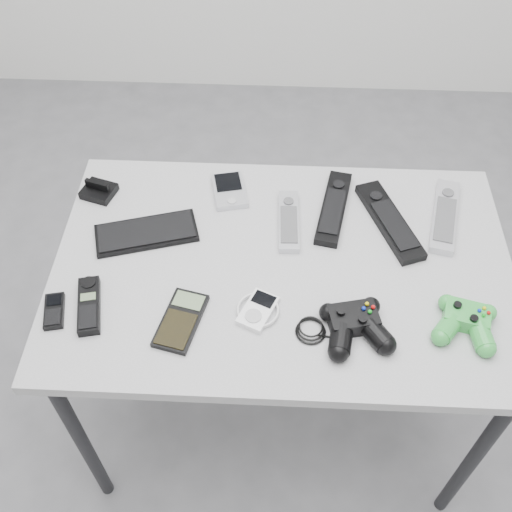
{
  "coord_description": "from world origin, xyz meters",
  "views": [
    {
      "loc": [
        -0.01,
        -0.82,
        1.74
      ],
      "look_at": [
        -0.05,
        0.04,
        0.71
      ],
      "focal_mm": 42.0,
      "sensor_mm": 36.0,
      "label": 1
    }
  ],
  "objects_px": {
    "pda_keyboard": "(146,233)",
    "calculator": "(181,320)",
    "pda": "(229,190)",
    "mobile_phone": "(54,311)",
    "mp3_player": "(258,310)",
    "remote_silver_a": "(289,221)",
    "desk": "(282,280)",
    "controller_black": "(355,324)",
    "remote_silver_b": "(445,216)",
    "controller_green": "(466,321)",
    "remote_black_a": "(334,207)",
    "cordless_handset": "(89,305)",
    "remote_black_b": "(390,220)"
  },
  "relations": [
    {
      "from": "remote_silver_b",
      "to": "mobile_phone",
      "type": "height_order",
      "value": "remote_silver_b"
    },
    {
      "from": "pda_keyboard",
      "to": "calculator",
      "type": "distance_m",
      "value": 0.27
    },
    {
      "from": "desk",
      "to": "controller_black",
      "type": "height_order",
      "value": "controller_black"
    },
    {
      "from": "remote_black_b",
      "to": "remote_silver_b",
      "type": "relative_size",
      "value": 1.09
    },
    {
      "from": "controller_green",
      "to": "remote_black_b",
      "type": "bearing_deg",
      "value": 128.86
    },
    {
      "from": "desk",
      "to": "remote_black_b",
      "type": "height_order",
      "value": "remote_black_b"
    },
    {
      "from": "remote_black_a",
      "to": "cordless_handset",
      "type": "height_order",
      "value": "remote_black_a"
    },
    {
      "from": "remote_black_a",
      "to": "controller_black",
      "type": "relative_size",
      "value": 1.01
    },
    {
      "from": "pda_keyboard",
      "to": "controller_green",
      "type": "xyz_separation_m",
      "value": [
        0.7,
        -0.22,
        0.01
      ]
    },
    {
      "from": "desk",
      "to": "mp3_player",
      "type": "bearing_deg",
      "value": -110.51
    },
    {
      "from": "controller_green",
      "to": "mp3_player",
      "type": "bearing_deg",
      "value": -167.29
    },
    {
      "from": "remote_black_a",
      "to": "remote_black_b",
      "type": "xyz_separation_m",
      "value": [
        0.13,
        -0.04,
        0.0
      ]
    },
    {
      "from": "remote_silver_a",
      "to": "pda",
      "type": "bearing_deg",
      "value": 145.26
    },
    {
      "from": "cordless_handset",
      "to": "pda",
      "type": "bearing_deg",
      "value": 41.24
    },
    {
      "from": "remote_silver_a",
      "to": "cordless_handset",
      "type": "relative_size",
      "value": 1.34
    },
    {
      "from": "pda",
      "to": "mp3_player",
      "type": "xyz_separation_m",
      "value": [
        0.09,
        -0.36,
        -0.0
      ]
    },
    {
      "from": "desk",
      "to": "controller_black",
      "type": "xyz_separation_m",
      "value": [
        0.15,
        -0.17,
        0.08
      ]
    },
    {
      "from": "remote_silver_a",
      "to": "mobile_phone",
      "type": "height_order",
      "value": "remote_silver_a"
    },
    {
      "from": "remote_silver_b",
      "to": "calculator",
      "type": "xyz_separation_m",
      "value": [
        -0.59,
        -0.33,
        -0.0
      ]
    },
    {
      "from": "desk",
      "to": "cordless_handset",
      "type": "bearing_deg",
      "value": -160.94
    },
    {
      "from": "remote_black_b",
      "to": "mp3_player",
      "type": "xyz_separation_m",
      "value": [
        -0.3,
        -0.27,
        -0.0
      ]
    },
    {
      "from": "mobile_phone",
      "to": "remote_black_a",
      "type": "bearing_deg",
      "value": 16.71
    },
    {
      "from": "pda",
      "to": "mobile_phone",
      "type": "xyz_separation_m",
      "value": [
        -0.34,
        -0.38,
        -0.0
      ]
    },
    {
      "from": "controller_black",
      "to": "mp3_player",
      "type": "bearing_deg",
      "value": 157.31
    },
    {
      "from": "remote_black_a",
      "to": "calculator",
      "type": "xyz_separation_m",
      "value": [
        -0.33,
        -0.34,
        -0.0
      ]
    },
    {
      "from": "pda",
      "to": "remote_silver_a",
      "type": "bearing_deg",
      "value": -45.7
    },
    {
      "from": "controller_green",
      "to": "desk",
      "type": "bearing_deg",
      "value": 173.14
    },
    {
      "from": "desk",
      "to": "mobile_phone",
      "type": "height_order",
      "value": "mobile_phone"
    },
    {
      "from": "remote_silver_a",
      "to": "controller_green",
      "type": "distance_m",
      "value": 0.46
    },
    {
      "from": "controller_black",
      "to": "cordless_handset",
      "type": "bearing_deg",
      "value": 164.44
    },
    {
      "from": "controller_black",
      "to": "controller_green",
      "type": "relative_size",
      "value": 1.74
    },
    {
      "from": "remote_silver_a",
      "to": "controller_green",
      "type": "bearing_deg",
      "value": -38.42
    },
    {
      "from": "pda_keyboard",
      "to": "controller_green",
      "type": "relative_size",
      "value": 1.72
    },
    {
      "from": "pda_keyboard",
      "to": "mp3_player",
      "type": "distance_m",
      "value": 0.34
    },
    {
      "from": "pda_keyboard",
      "to": "controller_green",
      "type": "bearing_deg",
      "value": -33.87
    },
    {
      "from": "pda_keyboard",
      "to": "cordless_handset",
      "type": "xyz_separation_m",
      "value": [
        -0.09,
        -0.21,
        0.0
      ]
    },
    {
      "from": "remote_silver_a",
      "to": "remote_black_a",
      "type": "relative_size",
      "value": 0.79
    },
    {
      "from": "mp3_player",
      "to": "controller_green",
      "type": "xyz_separation_m",
      "value": [
        0.43,
        -0.02,
        0.01
      ]
    },
    {
      "from": "remote_black_b",
      "to": "mobile_phone",
      "type": "relative_size",
      "value": 2.91
    },
    {
      "from": "desk",
      "to": "controller_green",
      "type": "xyz_separation_m",
      "value": [
        0.38,
        -0.15,
        0.08
      ]
    },
    {
      "from": "desk",
      "to": "controller_green",
      "type": "distance_m",
      "value": 0.41
    },
    {
      "from": "remote_black_b",
      "to": "controller_green",
      "type": "height_order",
      "value": "controller_green"
    },
    {
      "from": "desk",
      "to": "pda_keyboard",
      "type": "distance_m",
      "value": 0.34
    },
    {
      "from": "pda",
      "to": "remote_silver_a",
      "type": "height_order",
      "value": "remote_silver_a"
    },
    {
      "from": "pda",
      "to": "calculator",
      "type": "distance_m",
      "value": 0.4
    },
    {
      "from": "mobile_phone",
      "to": "cordless_handset",
      "type": "height_order",
      "value": "cordless_handset"
    },
    {
      "from": "pda",
      "to": "remote_black_b",
      "type": "distance_m",
      "value": 0.4
    },
    {
      "from": "remote_silver_b",
      "to": "mobile_phone",
      "type": "relative_size",
      "value": 2.67
    },
    {
      "from": "remote_silver_a",
      "to": "controller_green",
      "type": "xyz_separation_m",
      "value": [
        0.37,
        -0.28,
        0.01
      ]
    },
    {
      "from": "calculator",
      "to": "desk",
      "type": "bearing_deg",
      "value": 52.13
    }
  ]
}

